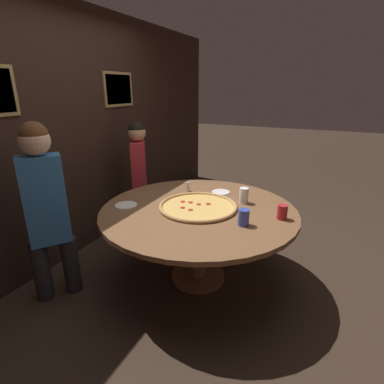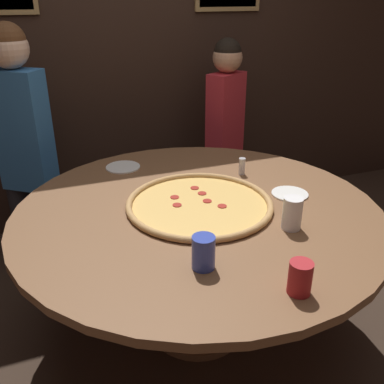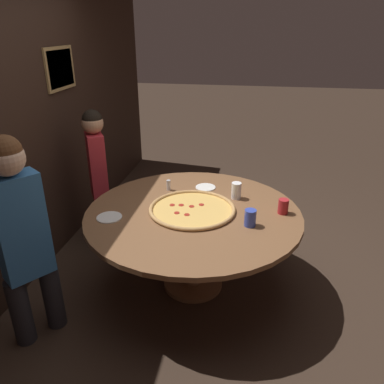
{
  "view_description": "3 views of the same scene",
  "coord_description": "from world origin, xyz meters",
  "px_view_note": "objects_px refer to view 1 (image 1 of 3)",
  "views": [
    {
      "loc": [
        -2.29,
        -1.03,
        1.78
      ],
      "look_at": [
        -0.05,
        0.04,
        0.91
      ],
      "focal_mm": 28.0,
      "sensor_mm": 36.0,
      "label": 1
    },
    {
      "loc": [
        -0.68,
        -1.71,
        1.69
      ],
      "look_at": [
        -0.01,
        0.05,
        0.8
      ],
      "focal_mm": 40.0,
      "sensor_mm": 36.0,
      "label": 2
    },
    {
      "loc": [
        -2.69,
        -0.46,
        2.14
      ],
      "look_at": [
        -0.09,
        -0.01,
        0.95
      ],
      "focal_mm": 35.0,
      "sensor_mm": 36.0,
      "label": 3
    }
  ],
  "objects_px": {
    "drink_cup_near_right": "(244,195)",
    "diner_centre_back": "(46,204)",
    "dining_table": "(198,220)",
    "drink_cup_centre_back": "(244,217)",
    "drink_cup_far_right": "(282,212)",
    "white_plate_right_side": "(126,205)",
    "white_plate_beside_cup": "(221,192)",
    "condiment_shaker": "(188,187)",
    "giant_pizza": "(198,206)",
    "diner_far_left": "(139,171)"
  },
  "relations": [
    {
      "from": "drink_cup_near_right",
      "to": "diner_centre_back",
      "type": "xyz_separation_m",
      "value": [
        -1.06,
        1.36,
        0.06
      ]
    },
    {
      "from": "dining_table",
      "to": "drink_cup_near_right",
      "type": "relative_size",
      "value": 12.05
    },
    {
      "from": "dining_table",
      "to": "drink_cup_centre_back",
      "type": "relative_size",
      "value": 13.36
    },
    {
      "from": "drink_cup_far_right",
      "to": "white_plate_right_side",
      "type": "height_order",
      "value": "drink_cup_far_right"
    },
    {
      "from": "drink_cup_centre_back",
      "to": "white_plate_beside_cup",
      "type": "height_order",
      "value": "drink_cup_centre_back"
    },
    {
      "from": "white_plate_beside_cup",
      "to": "condiment_shaker",
      "type": "height_order",
      "value": "condiment_shaker"
    },
    {
      "from": "giant_pizza",
      "to": "diner_far_left",
      "type": "height_order",
      "value": "diner_far_left"
    },
    {
      "from": "white_plate_beside_cup",
      "to": "diner_centre_back",
      "type": "bearing_deg",
      "value": 139.54
    },
    {
      "from": "dining_table",
      "to": "drink_cup_far_right",
      "type": "xyz_separation_m",
      "value": [
        0.09,
        -0.72,
        0.17
      ]
    },
    {
      "from": "giant_pizza",
      "to": "condiment_shaker",
      "type": "height_order",
      "value": "condiment_shaker"
    },
    {
      "from": "white_plate_right_side",
      "to": "diner_centre_back",
      "type": "height_order",
      "value": "diner_centre_back"
    },
    {
      "from": "white_plate_beside_cup",
      "to": "giant_pizza",
      "type": "bearing_deg",
      "value": 175.04
    },
    {
      "from": "drink_cup_far_right",
      "to": "diner_far_left",
      "type": "bearing_deg",
      "value": 72.93
    },
    {
      "from": "drink_cup_near_right",
      "to": "diner_centre_back",
      "type": "height_order",
      "value": "diner_centre_back"
    },
    {
      "from": "giant_pizza",
      "to": "dining_table",
      "type": "bearing_deg",
      "value": -139.5
    },
    {
      "from": "drink_cup_near_right",
      "to": "condiment_shaker",
      "type": "relative_size",
      "value": 1.51
    },
    {
      "from": "diner_far_left",
      "to": "giant_pizza",
      "type": "bearing_deg",
      "value": 29.02
    },
    {
      "from": "drink_cup_far_right",
      "to": "condiment_shaker",
      "type": "bearing_deg",
      "value": 73.94
    },
    {
      "from": "diner_far_left",
      "to": "diner_centre_back",
      "type": "bearing_deg",
      "value": -27.85
    },
    {
      "from": "dining_table",
      "to": "diner_far_left",
      "type": "relative_size",
      "value": 1.26
    },
    {
      "from": "white_plate_right_side",
      "to": "white_plate_beside_cup",
      "type": "xyz_separation_m",
      "value": [
        0.72,
        -0.67,
        0.0
      ]
    },
    {
      "from": "dining_table",
      "to": "giant_pizza",
      "type": "distance_m",
      "value": 0.13
    },
    {
      "from": "condiment_shaker",
      "to": "drink_cup_near_right",
      "type": "bearing_deg",
      "value": -96.7
    },
    {
      "from": "white_plate_beside_cup",
      "to": "diner_centre_back",
      "type": "xyz_separation_m",
      "value": [
        -1.25,
        1.07,
        0.13
      ]
    },
    {
      "from": "diner_centre_back",
      "to": "drink_cup_centre_back",
      "type": "bearing_deg",
      "value": 147.67
    },
    {
      "from": "white_plate_right_side",
      "to": "condiment_shaker",
      "type": "relative_size",
      "value": 2.07
    },
    {
      "from": "diner_centre_back",
      "to": "drink_cup_far_right",
      "type": "bearing_deg",
      "value": 151.84
    },
    {
      "from": "giant_pizza",
      "to": "diner_centre_back",
      "type": "bearing_deg",
      "value": 126.79
    },
    {
      "from": "giant_pizza",
      "to": "white_plate_right_side",
      "type": "relative_size",
      "value": 3.55
    },
    {
      "from": "giant_pizza",
      "to": "white_plate_right_side",
      "type": "height_order",
      "value": "giant_pizza"
    },
    {
      "from": "giant_pizza",
      "to": "drink_cup_centre_back",
      "type": "xyz_separation_m",
      "value": [
        -0.17,
        -0.47,
        0.05
      ]
    },
    {
      "from": "drink_cup_near_right",
      "to": "drink_cup_centre_back",
      "type": "relative_size",
      "value": 1.11
    },
    {
      "from": "dining_table",
      "to": "drink_cup_far_right",
      "type": "bearing_deg",
      "value": -82.74
    },
    {
      "from": "dining_table",
      "to": "white_plate_beside_cup",
      "type": "height_order",
      "value": "white_plate_beside_cup"
    },
    {
      "from": "giant_pizza",
      "to": "drink_cup_far_right",
      "type": "xyz_separation_m",
      "value": [
        0.08,
        -0.73,
        0.05
      ]
    },
    {
      "from": "drink_cup_far_right",
      "to": "diner_far_left",
      "type": "relative_size",
      "value": 0.09
    },
    {
      "from": "white_plate_right_side",
      "to": "drink_cup_near_right",
      "type": "bearing_deg",
      "value": -60.79
    },
    {
      "from": "drink_cup_centre_back",
      "to": "diner_centre_back",
      "type": "distance_m",
      "value": 1.61
    },
    {
      "from": "giant_pizza",
      "to": "diner_centre_back",
      "type": "xyz_separation_m",
      "value": [
        -0.77,
        1.02,
        0.12
      ]
    },
    {
      "from": "drink_cup_near_right",
      "to": "diner_far_left",
      "type": "bearing_deg",
      "value": 76.62
    },
    {
      "from": "drink_cup_near_right",
      "to": "white_plate_beside_cup",
      "type": "xyz_separation_m",
      "value": [
        0.18,
        0.3,
        -0.07
      ]
    },
    {
      "from": "drink_cup_near_right",
      "to": "drink_cup_centre_back",
      "type": "distance_m",
      "value": 0.49
    },
    {
      "from": "drink_cup_centre_back",
      "to": "white_plate_right_side",
      "type": "bearing_deg",
      "value": 93.44
    },
    {
      "from": "giant_pizza",
      "to": "drink_cup_far_right",
      "type": "distance_m",
      "value": 0.74
    },
    {
      "from": "diner_centre_back",
      "to": "drink_cup_near_right",
      "type": "bearing_deg",
      "value": 164.13
    },
    {
      "from": "dining_table",
      "to": "drink_cup_centre_back",
      "type": "height_order",
      "value": "drink_cup_centre_back"
    },
    {
      "from": "drink_cup_near_right",
      "to": "white_plate_beside_cup",
      "type": "height_order",
      "value": "drink_cup_near_right"
    },
    {
      "from": "white_plate_beside_cup",
      "to": "drink_cup_centre_back",
      "type": "bearing_deg",
      "value": -146.59
    },
    {
      "from": "white_plate_beside_cup",
      "to": "diner_far_left",
      "type": "bearing_deg",
      "value": 82.18
    },
    {
      "from": "drink_cup_centre_back",
      "to": "drink_cup_far_right",
      "type": "relative_size",
      "value": 1.08
    }
  ]
}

